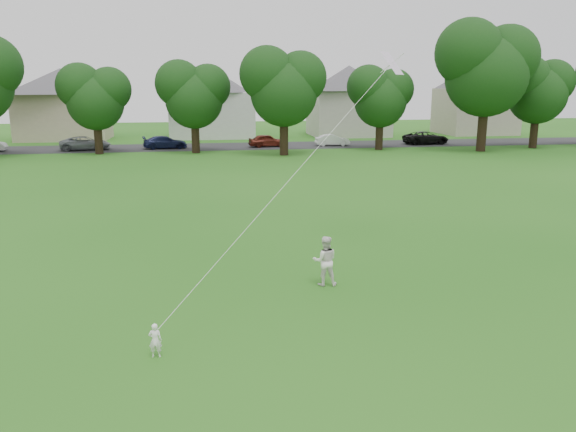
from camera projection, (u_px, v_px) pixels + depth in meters
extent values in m
plane|color=#1F5914|center=(269.00, 322.00, 14.34)|extent=(160.00, 160.00, 0.00)
cube|color=#2D2D30|center=(215.00, 147.00, 54.71)|extent=(90.00, 7.00, 0.01)
imported|color=white|center=(155.00, 340.00, 12.42)|extent=(0.31, 0.22, 0.80)
imported|color=white|center=(325.00, 261.00, 16.84)|extent=(0.80, 0.66, 1.53)
plane|color=silver|center=(392.00, 63.00, 19.63)|extent=(1.12, 1.17, 0.79)
cylinder|color=white|center=(300.00, 167.00, 16.01)|extent=(0.01, 0.01, 12.62)
cylinder|color=black|center=(98.00, 137.00, 48.69)|extent=(0.70, 0.70, 3.01)
cylinder|color=black|center=(195.00, 135.00, 49.43)|extent=(0.71, 0.71, 3.12)
cylinder|color=black|center=(284.00, 134.00, 47.86)|extent=(0.74, 0.74, 3.53)
cylinder|color=black|center=(379.00, 133.00, 51.92)|extent=(0.70, 0.70, 2.98)
cylinder|color=black|center=(482.00, 126.00, 50.57)|extent=(0.83, 0.83, 4.50)
cylinder|color=black|center=(534.00, 130.00, 53.34)|extent=(0.73, 0.73, 3.34)
imported|color=gray|center=(85.00, 143.00, 51.77)|extent=(4.73, 2.63, 1.25)
imported|color=#141A3F|center=(165.00, 142.00, 52.89)|extent=(4.28, 2.19, 1.19)
imported|color=maroon|center=(267.00, 140.00, 54.37)|extent=(3.75, 1.89, 1.22)
imported|color=silver|center=(332.00, 140.00, 55.39)|extent=(3.41, 1.30, 1.11)
imported|color=black|center=(426.00, 138.00, 56.86)|extent=(4.76, 2.53, 1.27)
cube|color=#C0AB90|center=(64.00, 117.00, 61.31)|extent=(9.31, 6.52, 4.91)
pyramid|color=#514E53|center=(60.00, 68.00, 60.12)|extent=(13.43, 13.43, 2.70)
cube|color=silver|center=(212.00, 115.00, 63.75)|extent=(9.38, 6.42, 5.05)
pyramid|color=#514E53|center=(210.00, 67.00, 62.53)|extent=(13.53, 13.53, 2.78)
cube|color=beige|center=(348.00, 113.00, 66.19)|extent=(8.62, 7.63, 5.21)
pyramid|color=#514E53|center=(349.00, 65.00, 64.93)|extent=(12.44, 12.44, 2.86)
cube|color=#BCAE9C|center=(475.00, 111.00, 68.62)|extent=(8.20, 7.47, 5.43)
pyramid|color=#514E53|center=(479.00, 63.00, 67.31)|extent=(11.83, 11.83, 2.99)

